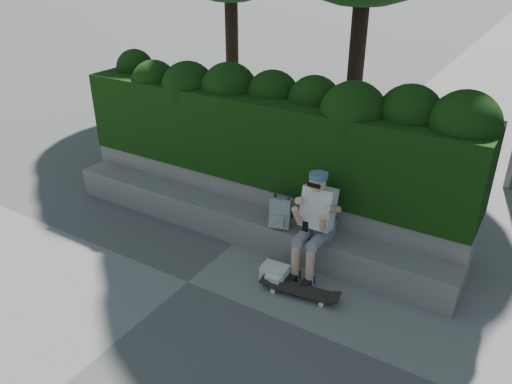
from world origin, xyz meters
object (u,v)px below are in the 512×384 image
Objects in this scene: person at (315,220)px; backpack_plaid at (280,213)px; skateboard at (299,290)px; backpack_ground at (275,273)px.

backpack_plaid is at bearing 171.50° from person.
skateboard is at bearing -80.66° from person.
skateboard is 0.42m from backpack_ground.
backpack_plaid is 0.80m from backpack_ground.
person is at bearing -27.25° from backpack_plaid.
person reaches higher than skateboard.
person reaches higher than backpack_ground.
backpack_plaid is (-0.54, 0.08, -0.10)m from person.
backpack_plaid reaches higher than skateboard.
skateboard is 1.07m from backpack_plaid.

